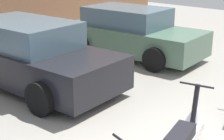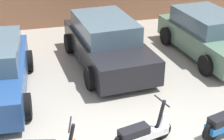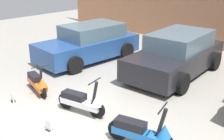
{
  "view_description": "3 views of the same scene",
  "coord_description": "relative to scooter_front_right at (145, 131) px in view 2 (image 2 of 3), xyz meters",
  "views": [
    {
      "loc": [
        -3.94,
        -1.54,
        2.84
      ],
      "look_at": [
        0.37,
        2.45,
        0.87
      ],
      "focal_mm": 55.0,
      "sensor_mm": 36.0,
      "label": 1
    },
    {
      "loc": [
        -2.07,
        -4.8,
        4.73
      ],
      "look_at": [
        -0.19,
        2.44,
        0.99
      ],
      "focal_mm": 55.0,
      "sensor_mm": 36.0,
      "label": 2
    },
    {
      "loc": [
        5.11,
        -3.45,
        3.66
      ],
      "look_at": [
        -0.36,
        2.26,
        0.67
      ],
      "focal_mm": 45.0,
      "sensor_mm": 36.0,
      "label": 3
    }
  ],
  "objects": [
    {
      "name": "car_rear_right",
      "position": [
        3.65,
        4.07,
        0.32
      ],
      "size": [
        2.26,
        4.28,
        1.41
      ],
      "rotation": [
        0.0,
        0.0,
        -1.49
      ],
      "color": "#51705B",
      "rests_on": "ground_plane"
    },
    {
      "name": "scooter_front_right",
      "position": [
        0.0,
        0.0,
        0.0
      ],
      "size": [
        1.42,
        0.63,
        1.01
      ],
      "rotation": [
        0.0,
        0.0,
        0.24
      ],
      "color": "black",
      "rests_on": "ground_plane"
    },
    {
      "name": "car_rear_center",
      "position": [
        0.19,
        4.17,
        0.34
      ],
      "size": [
        2.35,
        4.44,
        1.47
      ],
      "rotation": [
        0.0,
        0.0,
        -1.49
      ],
      "color": "black",
      "rests_on": "ground_plane"
    }
  ]
}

